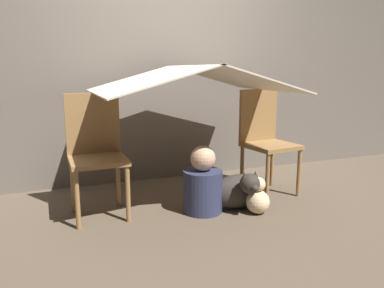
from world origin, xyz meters
name	(u,v)px	position (x,y,z in m)	size (l,w,h in m)	color
ground_plane	(195,207)	(0.00, 0.00, 0.00)	(8.80, 8.80, 0.00)	brown
wall_back	(160,58)	(0.00, 0.95, 1.25)	(7.00, 0.05, 2.50)	#6B6056
chair_left	(96,149)	(-0.77, 0.15, 0.53)	(0.43, 0.43, 0.96)	olive
chair_right	(265,137)	(0.76, 0.15, 0.53)	(0.47, 0.47, 0.96)	olive
sheet_canopy	(192,78)	(0.00, 0.07, 1.07)	(1.55, 1.17, 0.22)	silver
person_front	(203,185)	(0.02, -0.12, 0.22)	(0.32, 0.32, 0.55)	#2D3351
dog	(240,190)	(0.33, -0.18, 0.16)	(0.48, 0.40, 0.36)	#332D28
plush_toy	(258,199)	(0.42, -0.32, 0.12)	(0.19, 0.19, 0.30)	beige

